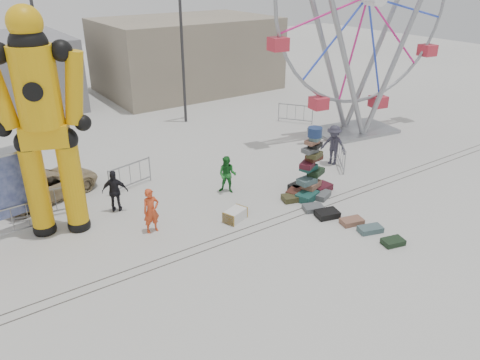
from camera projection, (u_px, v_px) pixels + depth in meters
ground at (289, 231)px, 16.25m from camera, size 90.00×90.00×0.00m
track_line_near at (278, 224)px, 16.70m from camera, size 40.00×0.04×0.01m
track_line_far at (271, 219)px, 17.00m from camera, size 40.00×0.04×0.01m
building_right at (187, 54)px, 33.75m from camera, size 12.00×8.00×5.00m
lamp_post_right at (183, 43)px, 25.68m from camera, size 1.41×0.25×8.00m
lamp_post_left at (42, 50)px, 23.58m from camera, size 1.41×0.25×8.00m
suitcase_tower at (310, 176)px, 18.58m from camera, size 2.08×1.81×2.81m
crash_test_dummy at (42, 119)px, 14.61m from camera, size 3.01×1.58×7.67m
ferris_wheel at (366, 15)px, 23.25m from camera, size 10.60×3.22×12.40m
steamer_trunk at (235, 215)px, 16.87m from camera, size 0.99×0.76×0.40m
row_case_0 at (293, 198)px, 18.31m from camera, size 0.93×0.75×0.23m
row_case_1 at (313, 208)px, 17.60m from camera, size 0.89×0.79×0.18m
row_case_2 at (327, 214)px, 17.12m from camera, size 0.94×0.78×0.24m
row_case_3 at (352, 221)px, 16.68m from camera, size 0.89×0.65×0.19m
row_case_4 at (370, 229)px, 16.17m from camera, size 0.93×0.68×0.19m
row_case_5 at (393, 242)px, 15.45m from camera, size 0.81×0.63×0.19m
barricade_dummy_a at (13, 221)px, 15.76m from camera, size 2.00×0.20×1.10m
barricade_dummy_b at (41, 204)px, 16.88m from camera, size 1.99×0.43×1.10m
barricade_dummy_c at (130, 176)px, 19.15m from camera, size 1.97×0.56×1.10m
barricade_wheel_front at (341, 155)px, 21.28m from camera, size 1.28×1.66×1.10m
barricade_wheel_back at (295, 113)px, 27.10m from camera, size 1.26×1.67×1.10m
pedestrian_red at (151, 211)px, 15.91m from camera, size 0.59×0.39×1.61m
pedestrian_green at (227, 175)px, 18.71m from camera, size 0.94×0.95×1.54m
pedestrian_black at (115, 191)px, 17.26m from camera, size 1.03×0.81×1.63m
pedestrian_grey at (333, 145)px, 21.32m from camera, size 1.07×1.37×1.86m
parked_suv at (48, 184)px, 18.41m from camera, size 4.40×3.03×1.12m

